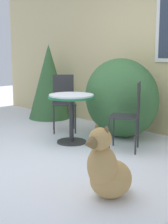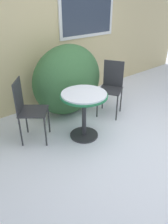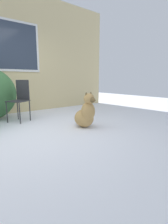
{
  "view_description": "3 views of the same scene",
  "coord_description": "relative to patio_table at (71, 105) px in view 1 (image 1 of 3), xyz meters",
  "views": [
    {
      "loc": [
        3.13,
        -2.59,
        1.37
      ],
      "look_at": [
        0.0,
        0.6,
        0.55
      ],
      "focal_mm": 55.0,
      "sensor_mm": 36.0,
      "label": 1
    },
    {
      "loc": [
        -2.27,
        -1.35,
        1.96
      ],
      "look_at": [
        -0.47,
        0.81,
        0.42
      ],
      "focal_mm": 35.0,
      "sensor_mm": 36.0,
      "label": 2
    },
    {
      "loc": [
        -1.05,
        -2.9,
        0.96
      ],
      "look_at": [
        1.18,
        -0.25,
        0.31
      ],
      "focal_mm": 28.0,
      "sensor_mm": 36.0,
      "label": 3
    }
  ],
  "objects": [
    {
      "name": "house_wall",
      "position": [
        0.5,
        1.39,
        1.14
      ],
      "size": [
        8.0,
        0.1,
        3.38
      ],
      "color": "#D1BC84",
      "rests_on": "ground_plane"
    },
    {
      "name": "shrub_left",
      "position": [
        0.29,
        0.79,
        0.06
      ],
      "size": [
        1.32,
        0.8,
        1.23
      ],
      "color": "#386638",
      "rests_on": "ground_plane"
    },
    {
      "name": "patio_table",
      "position": [
        0.0,
        0.0,
        0.0
      ],
      "size": [
        0.68,
        0.68,
        0.72
      ],
      "color": "#2D2D30",
      "rests_on": "ground_plane"
    },
    {
      "name": "evergreen_bush",
      "position": [
        -1.68,
        0.98,
        0.17
      ],
      "size": [
        0.83,
        0.83,
        1.47
      ],
      "color": "#386638",
      "rests_on": "ground_plane"
    },
    {
      "name": "ground_plane",
      "position": [
        0.47,
        -0.81,
        -0.56
      ],
      "size": [
        16.0,
        16.0,
        0.0
      ],
      "primitive_type": "plane",
      "color": "white"
    },
    {
      "name": "dog",
      "position": [
        1.65,
        -1.11,
        -0.29
      ],
      "size": [
        0.38,
        0.64,
        0.72
      ],
      "rotation": [
        0.0,
        0.0,
        -0.01
      ],
      "color": "tan",
      "rests_on": "ground_plane"
    },
    {
      "name": "patio_chair_near_table",
      "position": [
        -0.66,
        0.45,
        -0.03
      ],
      "size": [
        0.54,
        0.54,
        0.94
      ],
      "rotation": [
        0.0,
        0.0,
        0.88
      ],
      "color": "#2D2D30",
      "rests_on": "ground_plane"
    },
    {
      "name": "patio_chair_far_side",
      "position": [
        0.86,
        0.28,
        -0.03
      ],
      "size": [
        0.53,
        0.53,
        0.94
      ],
      "rotation": [
        0.0,
        0.0,
        -1.04
      ],
      "color": "#2D2D30",
      "rests_on": "ground_plane"
    }
  ]
}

